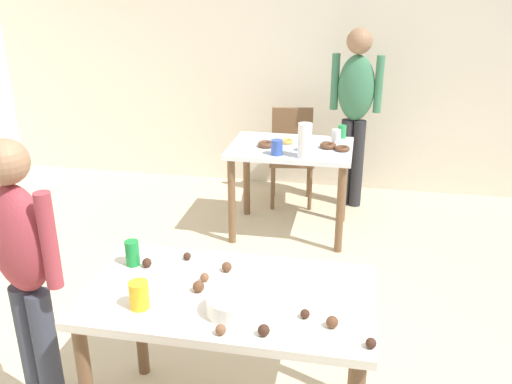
% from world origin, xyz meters
% --- Properties ---
extents(wall_back, '(6.40, 0.10, 2.60)m').
position_xyz_m(wall_back, '(0.00, 3.20, 1.30)').
color(wall_back, beige).
rests_on(wall_back, ground_plane).
extents(dining_table_near, '(1.24, 0.70, 0.75)m').
position_xyz_m(dining_table_near, '(0.06, -0.18, 0.64)').
color(dining_table_near, silver).
rests_on(dining_table_near, ground_plane).
extents(dining_table_far, '(0.97, 0.69, 0.75)m').
position_xyz_m(dining_table_far, '(0.04, 2.01, 0.63)').
color(dining_table_far, silver).
rests_on(dining_table_far, ground_plane).
extents(chair_far_table, '(0.45, 0.45, 0.87)m').
position_xyz_m(chair_far_table, '(-0.04, 2.72, 0.50)').
color(chair_far_table, brown).
rests_on(chair_far_table, ground_plane).
extents(person_girl_near, '(0.45, 0.29, 1.41)m').
position_xyz_m(person_girl_near, '(-0.84, -0.27, 0.84)').
color(person_girl_near, '#383D4C').
rests_on(person_girl_near, ground_plane).
extents(person_adult_far, '(0.46, 0.24, 1.60)m').
position_xyz_m(person_adult_far, '(0.52, 2.69, 0.97)').
color(person_adult_far, '#28282D').
rests_on(person_adult_far, ground_plane).
extents(mixing_bowl, '(0.20, 0.20, 0.07)m').
position_xyz_m(mixing_bowl, '(0.11, -0.33, 0.79)').
color(mixing_bowl, white).
rests_on(mixing_bowl, dining_table_near).
extents(soda_can, '(0.07, 0.07, 0.12)m').
position_xyz_m(soda_can, '(-0.44, -0.03, 0.81)').
color(soda_can, '#198438').
rests_on(soda_can, dining_table_near).
extents(fork_near, '(0.17, 0.02, 0.01)m').
position_xyz_m(fork_near, '(0.17, -0.10, 0.75)').
color(fork_near, silver).
rests_on(fork_near, dining_table_near).
extents(cup_near_0, '(0.08, 0.08, 0.12)m').
position_xyz_m(cup_near_0, '(-0.27, -0.36, 0.81)').
color(cup_near_0, yellow).
rests_on(cup_near_0, dining_table_near).
extents(cake_ball_0, '(0.05, 0.05, 0.05)m').
position_xyz_m(cake_ball_0, '(0.26, -0.45, 0.77)').
color(cake_ball_0, '#3D2319').
rests_on(cake_ball_0, dining_table_near).
extents(cake_ball_1, '(0.04, 0.04, 0.04)m').
position_xyz_m(cake_ball_1, '(-0.20, 0.06, 0.77)').
color(cake_ball_1, '#3D2319').
rests_on(cake_ball_1, dining_table_near).
extents(cake_ball_2, '(0.05, 0.05, 0.05)m').
position_xyz_m(cake_ball_2, '(-0.07, -0.20, 0.78)').
color(cake_ball_2, brown).
rests_on(cake_ball_2, dining_table_near).
extents(cake_ball_3, '(0.04, 0.04, 0.04)m').
position_xyz_m(cake_ball_3, '(0.66, -0.45, 0.77)').
color(cake_ball_3, '#3D2319').
rests_on(cake_ball_3, dining_table_near).
extents(cake_ball_4, '(0.04, 0.04, 0.04)m').
position_xyz_m(cake_ball_4, '(-0.06, -0.11, 0.77)').
color(cake_ball_4, brown).
rests_on(cake_ball_4, dining_table_near).
extents(cake_ball_5, '(0.04, 0.04, 0.04)m').
position_xyz_m(cake_ball_5, '(-0.36, -0.04, 0.77)').
color(cake_ball_5, '#3D2319').
rests_on(cake_ball_5, dining_table_near).
extents(cake_ball_6, '(0.05, 0.05, 0.05)m').
position_xyz_m(cake_ball_6, '(0.51, -0.35, 0.77)').
color(cake_ball_6, brown).
rests_on(cake_ball_6, dining_table_near).
extents(cake_ball_7, '(0.04, 0.04, 0.04)m').
position_xyz_m(cake_ball_7, '(0.41, -0.31, 0.77)').
color(cake_ball_7, '#3D2319').
rests_on(cake_ball_7, dining_table_near).
extents(cake_ball_8, '(0.04, 0.04, 0.04)m').
position_xyz_m(cake_ball_8, '(0.10, -0.47, 0.77)').
color(cake_ball_8, brown).
rests_on(cake_ball_8, dining_table_near).
extents(cake_ball_9, '(0.05, 0.05, 0.05)m').
position_xyz_m(cake_ball_9, '(0.01, -0.01, 0.77)').
color(cake_ball_9, brown).
rests_on(cake_ball_9, dining_table_near).
extents(pitcher_far, '(0.11, 0.11, 0.26)m').
position_xyz_m(pitcher_far, '(0.18, 1.74, 0.88)').
color(pitcher_far, white).
rests_on(pitcher_far, dining_table_far).
extents(cup_far_0, '(0.07, 0.07, 0.12)m').
position_xyz_m(cup_far_0, '(0.39, 2.13, 0.81)').
color(cup_far_0, white).
rests_on(cup_far_0, dining_table_far).
extents(cup_far_1, '(0.09, 0.09, 0.12)m').
position_xyz_m(cup_far_1, '(-0.03, 1.76, 0.81)').
color(cup_far_1, '#3351B2').
rests_on(cup_far_1, dining_table_far).
extents(cup_far_2, '(0.07, 0.07, 0.11)m').
position_xyz_m(cup_far_2, '(0.43, 2.32, 0.80)').
color(cup_far_2, green).
rests_on(cup_far_2, dining_table_far).
extents(cup_far_3, '(0.07, 0.07, 0.11)m').
position_xyz_m(cup_far_3, '(0.17, 1.89, 0.80)').
color(cup_far_3, '#3351B2').
rests_on(cup_far_3, dining_table_far).
extents(donut_far_0, '(0.14, 0.14, 0.04)m').
position_xyz_m(donut_far_0, '(-0.15, 1.95, 0.77)').
color(donut_far_0, brown).
rests_on(donut_far_0, dining_table_far).
extents(donut_far_1, '(0.12, 0.12, 0.03)m').
position_xyz_m(donut_far_1, '(0.45, 1.96, 0.77)').
color(donut_far_1, brown).
rests_on(donut_far_1, dining_table_far).
extents(donut_far_2, '(0.11, 0.11, 0.03)m').
position_xyz_m(donut_far_2, '(-0.00, 2.08, 0.77)').
color(donut_far_2, gold).
rests_on(donut_far_2, dining_table_far).
extents(donut_far_3, '(0.13, 0.13, 0.04)m').
position_xyz_m(donut_far_3, '(0.33, 2.01, 0.77)').
color(donut_far_3, brown).
rests_on(donut_far_3, dining_table_far).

